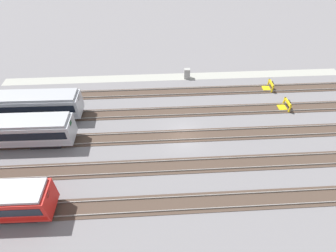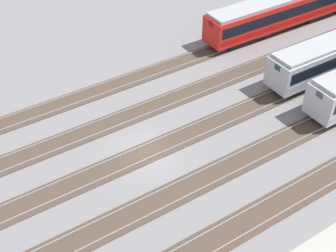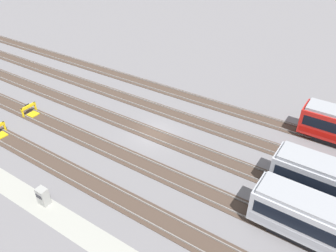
{
  "view_description": "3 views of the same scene",
  "coord_description": "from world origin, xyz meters",
  "views": [
    {
      "loc": [
        3.18,
        22.65,
        23.06
      ],
      "look_at": [
        1.87,
        0.0,
        1.8
      ],
      "focal_mm": 28.0,
      "sensor_mm": 36.0,
      "label": 1
    },
    {
      "loc": [
        -12.92,
        -22.74,
        24.4
      ],
      "look_at": [
        1.87,
        0.0,
        1.8
      ],
      "focal_mm": 50.0,
      "sensor_mm": 36.0,
      "label": 2
    },
    {
      "loc": [
        17.18,
        -23.34,
        20.69
      ],
      "look_at": [
        1.87,
        0.0,
        1.8
      ],
      "focal_mm": 35.0,
      "sensor_mm": 36.0,
      "label": 3
    }
  ],
  "objects": [
    {
      "name": "ground_plane",
      "position": [
        0.0,
        0.0,
        0.0
      ],
      "size": [
        400.0,
        400.0,
        0.0
      ],
      "primitive_type": "plane",
      "color": "slate"
    },
    {
      "name": "service_walkway",
      "position": [
        0.0,
        -13.45,
        0.0
      ],
      "size": [
        54.0,
        2.0,
        0.01
      ],
      "primitive_type": "cube",
      "color": "#9E9E93",
      "rests_on": "ground"
    },
    {
      "name": "rail_track_nearest",
      "position": [
        0.0,
        -9.27,
        0.04
      ],
      "size": [
        90.0,
        2.23,
        0.21
      ],
      "color": "#47382D",
      "rests_on": "ground"
    },
    {
      "name": "rail_track_near_inner",
      "position": [
        0.0,
        -4.64,
        0.04
      ],
      "size": [
        90.0,
        2.23,
        0.21
      ],
      "color": "#47382D",
      "rests_on": "ground"
    },
    {
      "name": "rail_track_middle",
      "position": [
        0.0,
        0.0,
        0.04
      ],
      "size": [
        90.0,
        2.24,
        0.21
      ],
      "color": "#47382D",
      "rests_on": "ground"
    },
    {
      "name": "rail_track_far_inner",
      "position": [
        0.0,
        4.64,
        0.04
      ],
      "size": [
        90.0,
        2.23,
        0.21
      ],
      "color": "#47382D",
      "rests_on": "ground"
    },
    {
      "name": "rail_track_farthest",
      "position": [
        0.0,
        9.27,
        0.04
      ],
      "size": [
        90.0,
        2.23,
        0.21
      ],
      "color": "#47382D",
      "rests_on": "ground"
    },
    {
      "name": "bumper_stop_near_inner_track",
      "position": [
        -14.56,
        -4.63,
        0.51
      ],
      "size": [
        1.36,
        2.01,
        1.22
      ],
      "color": "gold",
      "rests_on": "ground"
    },
    {
      "name": "electrical_cabinet",
      "position": [
        -1.89,
        -13.06,
        0.8
      ],
      "size": [
        0.9,
        0.73,
        1.6
      ],
      "color": "#9E9E99",
      "rests_on": "ground"
    }
  ]
}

